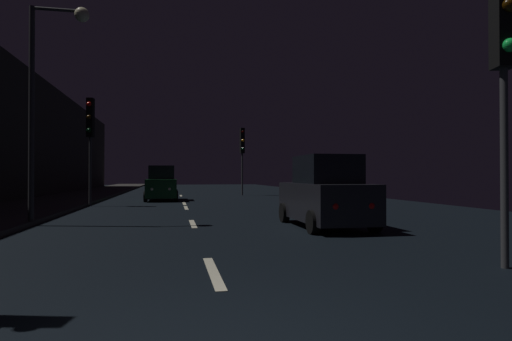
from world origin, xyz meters
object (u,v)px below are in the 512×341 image
object	(u,v)px
traffic_light_far_left	(90,127)
streetlamp_overhead	(49,77)
traffic_light_near_right	(504,36)
car_approaching_headlights	(162,185)
car_parked_right_near	(325,194)
traffic_light_far_right	(242,146)

from	to	relation	value
traffic_light_far_left	streetlamp_overhead	xyz separation A→B (m)	(0.29, -8.04, 0.59)
traffic_light_near_right	car_approaching_headlights	distance (m)	21.00
car_approaching_headlights	car_parked_right_near	distance (m)	15.07
traffic_light_far_right	streetlamp_overhead	distance (m)	19.77
car_parked_right_near	traffic_light_far_left	bearing A→B (deg)	39.53
traffic_light_far_right	car_approaching_headlights	size ratio (longest dim) A/B	1.23
traffic_light_far_right	car_parked_right_near	world-z (taller)	traffic_light_far_right
car_approaching_headlights	traffic_light_near_right	bearing A→B (deg)	16.36
streetlamp_overhead	traffic_light_far_left	bearing A→B (deg)	92.05
traffic_light_far_right	streetlamp_overhead	bearing A→B (deg)	-34.13
car_parked_right_near	car_approaching_headlights	bearing A→B (deg)	19.24
traffic_light_far_right	traffic_light_far_left	bearing A→B (deg)	-50.92
traffic_light_far_left	traffic_light_far_right	size ratio (longest dim) A/B	1.04
traffic_light_far_right	streetlamp_overhead	world-z (taller)	streetlamp_overhead
traffic_light_far_right	streetlamp_overhead	size ratio (longest dim) A/B	0.77
car_parked_right_near	streetlamp_overhead	bearing A→B (deg)	76.19
traffic_light_near_right	car_parked_right_near	world-z (taller)	traffic_light_near_right
streetlamp_overhead	car_parked_right_near	distance (m)	8.91
traffic_light_near_right	traffic_light_far_right	world-z (taller)	traffic_light_near_right
streetlamp_overhead	car_approaching_headlights	bearing A→B (deg)	76.28
traffic_light_far_left	car_approaching_headlights	bearing A→B (deg)	151.76
traffic_light_far_right	streetlamp_overhead	xyz separation A→B (m)	(-8.77, -17.71, 0.74)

